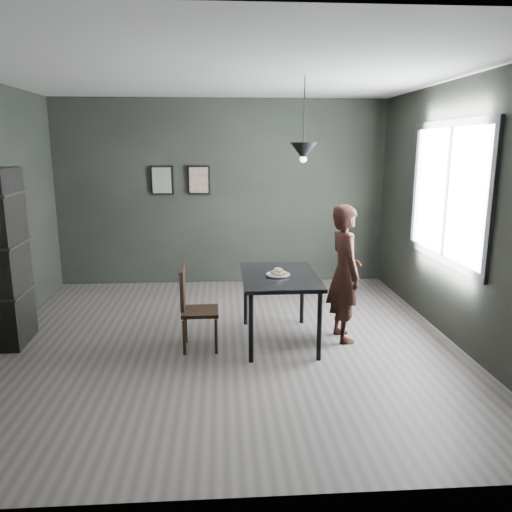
{
  "coord_description": "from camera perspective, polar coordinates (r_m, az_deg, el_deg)",
  "views": [
    {
      "loc": [
        -0.01,
        -5.16,
        2.11
      ],
      "look_at": [
        0.35,
        0.05,
        0.95
      ],
      "focal_mm": 35.0,
      "sensor_mm": 36.0,
      "label": 1
    }
  ],
  "objects": [
    {
      "name": "ground",
      "position": [
        5.57,
        -3.61,
        -9.75
      ],
      "size": [
        5.0,
        5.0,
        0.0
      ],
      "primitive_type": "plane",
      "color": "#3C3734",
      "rests_on": "ground"
    },
    {
      "name": "back_wall",
      "position": [
        7.69,
        -3.89,
        7.19
      ],
      "size": [
        5.0,
        0.1,
        2.8
      ],
      "primitive_type": "cube",
      "color": "black",
      "rests_on": "ground"
    },
    {
      "name": "ceiling",
      "position": [
        5.21,
        -4.06,
        20.12
      ],
      "size": [
        5.0,
        5.0,
        0.02
      ],
      "color": "silver",
      "rests_on": "ground"
    },
    {
      "name": "window_assembly",
      "position": [
        5.93,
        20.98,
        6.77
      ],
      "size": [
        0.04,
        1.96,
        1.56
      ],
      "color": "white",
      "rests_on": "ground"
    },
    {
      "name": "cafe_table",
      "position": [
        5.39,
        2.69,
        -2.97
      ],
      "size": [
        0.8,
        1.2,
        0.75
      ],
      "color": "black",
      "rests_on": "ground"
    },
    {
      "name": "white_plate",
      "position": [
        5.33,
        2.55,
        -2.2
      ],
      "size": [
        0.23,
        0.23,
        0.01
      ],
      "primitive_type": "cylinder",
      "color": "white",
      "rests_on": "cafe_table"
    },
    {
      "name": "donut_pile",
      "position": [
        5.32,
        2.56,
        -1.86
      ],
      "size": [
        0.17,
        0.17,
        0.08
      ],
      "rotation": [
        0.0,
        0.0,
        0.37
      ],
      "color": "beige",
      "rests_on": "white_plate"
    },
    {
      "name": "woman",
      "position": [
        5.51,
        10.1,
        -1.94
      ],
      "size": [
        0.41,
        0.58,
        1.5
      ],
      "primitive_type": "imported",
      "rotation": [
        0.0,
        0.0,
        1.67
      ],
      "color": "black",
      "rests_on": "ground"
    },
    {
      "name": "wood_chair",
      "position": [
        5.26,
        -7.29,
        -5.37
      ],
      "size": [
        0.39,
        0.39,
        0.88
      ],
      "rotation": [
        0.0,
        0.0,
        0.02
      ],
      "color": "black",
      "rests_on": "ground"
    },
    {
      "name": "shelf_unit",
      "position": [
        5.9,
        -26.9,
        -0.24
      ],
      "size": [
        0.38,
        0.65,
        1.89
      ],
      "primitive_type": "cube",
      "rotation": [
        0.0,
        0.0,
        0.05
      ],
      "color": "black",
      "rests_on": "ground"
    },
    {
      "name": "pendant_lamp",
      "position": [
        5.33,
        5.45,
        11.84
      ],
      "size": [
        0.28,
        0.28,
        0.86
      ],
      "color": "black",
      "rests_on": "ground"
    },
    {
      "name": "framed_print_left",
      "position": [
        7.69,
        -10.7,
        8.5
      ],
      "size": [
        0.34,
        0.04,
        0.44
      ],
      "color": "black",
      "rests_on": "ground"
    },
    {
      "name": "framed_print_right",
      "position": [
        7.65,
        -6.56,
        8.61
      ],
      "size": [
        0.34,
        0.04,
        0.44
      ],
      "color": "black",
      "rests_on": "ground"
    }
  ]
}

